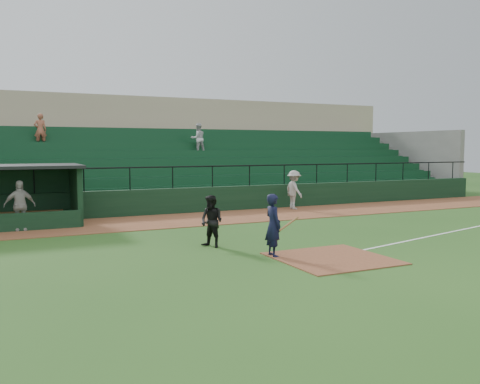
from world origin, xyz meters
name	(u,v)px	position (x,y,z in m)	size (l,w,h in m)	color
ground	(312,252)	(0.00, 0.00, 0.00)	(90.00, 90.00, 0.00)	#274F19
warning_track	(211,218)	(0.00, 8.00, 0.01)	(40.00, 4.00, 0.03)	brown
home_plate_dirt	(332,258)	(0.00, -1.00, 0.01)	(3.00, 3.00, 0.03)	brown
foul_line	(470,228)	(8.00, 1.20, 0.01)	(18.00, 0.09, 0.01)	white
stadium_structure	(156,161)	(0.00, 16.46, 2.30)	(38.00, 13.08, 6.40)	black
batter_at_plate	(273,225)	(-1.35, -0.04, 0.90)	(1.02, 0.70, 1.80)	black
umpire	(212,221)	(-2.40, 2.00, 0.81)	(0.79, 0.61, 1.62)	black
runner	(294,190)	(4.97, 9.16, 0.99)	(1.25, 0.72, 1.93)	#9C9792
dugout_player_a	(20,205)	(-7.66, 7.87, 0.96)	(1.09, 0.45, 1.86)	#AAA59F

